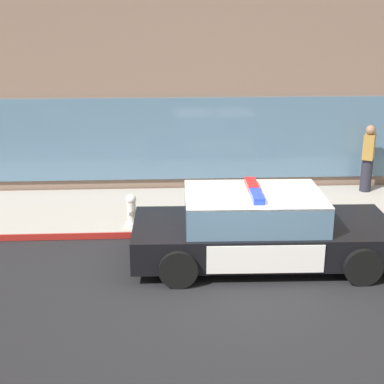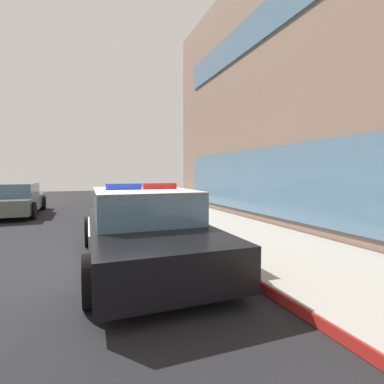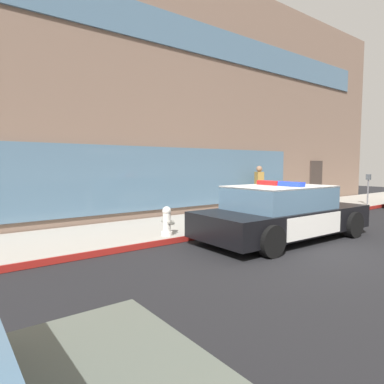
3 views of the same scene
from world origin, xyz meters
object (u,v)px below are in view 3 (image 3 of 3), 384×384
pedestrian_on_sidewalk (259,187)px  parking_meter (368,184)px  fire_hydrant (167,221)px  police_cruiser (283,213)px

pedestrian_on_sidewalk → parking_meter: size_ratio=1.28×
fire_hydrant → parking_meter: size_ratio=0.54×
police_cruiser → pedestrian_on_sidewalk: 5.06m
fire_hydrant → pedestrian_on_sidewalk: pedestrian_on_sidewalk is taller
parking_meter → fire_hydrant: bearing=-179.8°
fire_hydrant → pedestrian_on_sidewalk: (5.85, 2.18, 0.51)m
fire_hydrant → police_cruiser: bearing=-32.5°
pedestrian_on_sidewalk → parking_meter: pedestrian_on_sidewalk is taller
fire_hydrant → parking_meter: 10.54m
police_cruiser → fire_hydrant: bearing=148.7°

